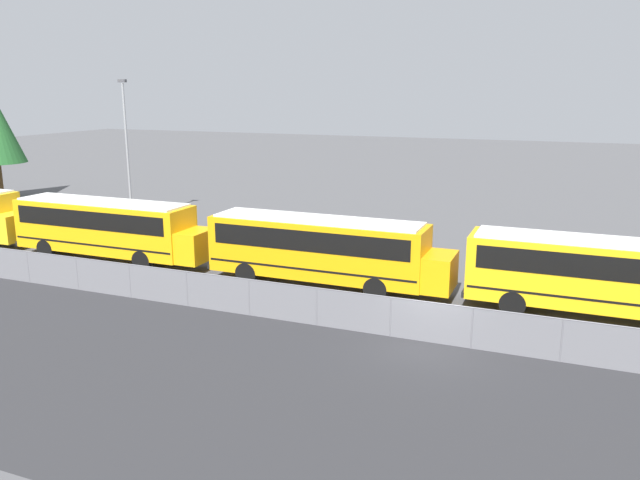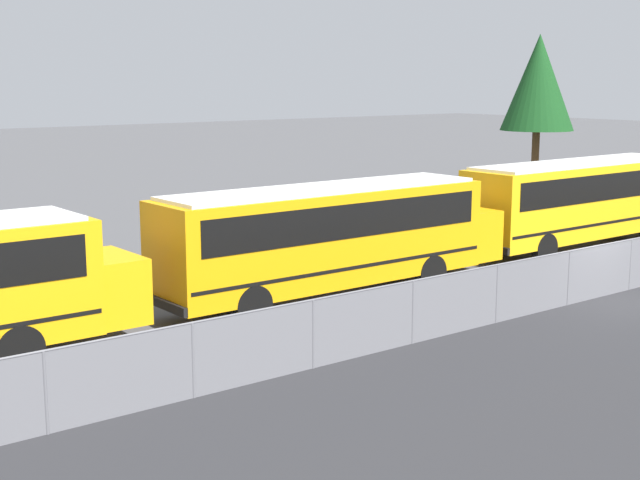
# 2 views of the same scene
# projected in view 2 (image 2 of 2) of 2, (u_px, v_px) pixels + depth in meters

# --- Properties ---
(ground_plane) EXTENTS (200.00, 200.00, 0.00)m
(ground_plane) POSITION_uv_depth(u_px,v_px,m) (599.00, 297.00, 26.30)
(ground_plane) COLOR #4C4C4F
(fence) EXTENTS (112.62, 0.07, 1.60)m
(fence) POSITION_uv_depth(u_px,v_px,m) (600.00, 270.00, 26.15)
(fence) COLOR #9EA0A5
(fence) RESTS_ON ground_plane
(school_bus_3) EXTENTS (11.86, 2.45, 3.32)m
(school_bus_3) POSITION_uv_depth(u_px,v_px,m) (332.00, 231.00, 25.88)
(school_bus_3) COLOR orange
(school_bus_3) RESTS_ON ground_plane
(school_bus_4) EXTENTS (11.86, 2.45, 3.32)m
(school_bus_4) POSITION_uv_depth(u_px,v_px,m) (582.00, 196.00, 33.58)
(school_bus_4) COLOR yellow
(school_bus_4) RESTS_ON ground_plane
(tree_0) EXTENTS (4.21, 4.21, 8.88)m
(tree_0) POSITION_uv_depth(u_px,v_px,m) (538.00, 83.00, 51.15)
(tree_0) COLOR #51381E
(tree_0) RESTS_ON ground_plane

